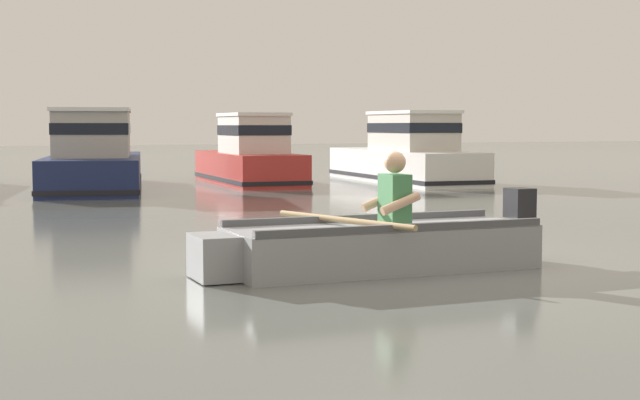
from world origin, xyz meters
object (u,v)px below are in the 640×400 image
at_px(moored_boat_navy, 94,160).
at_px(moored_boat_red, 250,158).
at_px(rowboat_with_person, 375,245).
at_px(moored_boat_white, 406,156).

bearing_deg(moored_boat_navy, moored_boat_red, 10.50).
bearing_deg(rowboat_with_person, moored_boat_white, 61.46).
height_order(moored_boat_navy, moored_boat_white, moored_boat_navy).
height_order(rowboat_with_person, moored_boat_navy, moored_boat_navy).
xyz_separation_m(moored_boat_red, moored_boat_white, (3.93, -0.81, 0.02)).
bearing_deg(moored_boat_red, moored_boat_navy, -169.50).
bearing_deg(moored_boat_red, rowboat_with_person, -102.79).
xyz_separation_m(rowboat_with_person, moored_boat_red, (3.13, 13.78, 0.40)).
relative_size(rowboat_with_person, moored_boat_red, 0.74).
relative_size(moored_boat_navy, moored_boat_red, 1.35).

